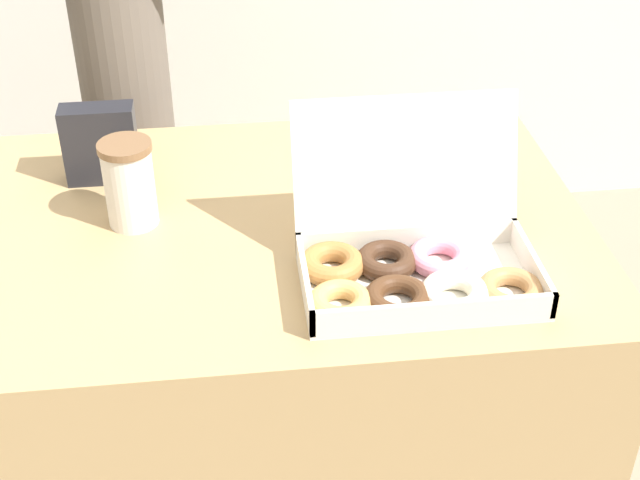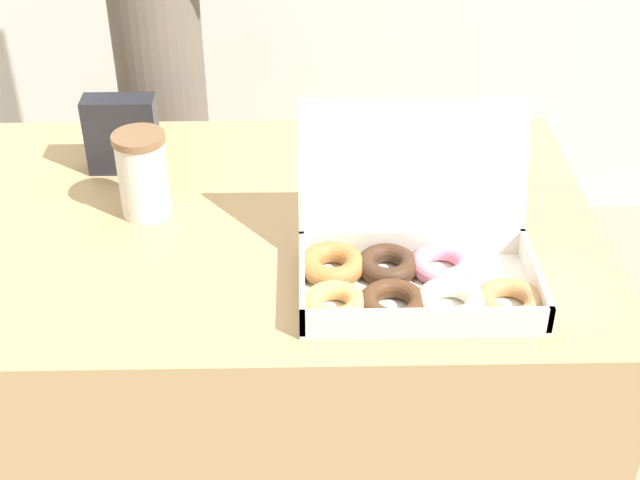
{
  "view_description": "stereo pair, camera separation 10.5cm",
  "coord_description": "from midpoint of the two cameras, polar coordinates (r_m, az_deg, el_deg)",
  "views": [
    {
      "loc": [
        -0.01,
        -1.22,
        1.51
      ],
      "look_at": [
        0.12,
        -0.16,
        0.78
      ],
      "focal_mm": 50.0,
      "sensor_mm": 36.0,
      "label": 1
    },
    {
      "loc": [
        0.09,
        -1.23,
        1.51
      ],
      "look_at": [
        0.12,
        -0.16,
        0.78
      ],
      "focal_mm": 50.0,
      "sensor_mm": 36.0,
      "label": 2
    }
  ],
  "objects": [
    {
      "name": "donut_box",
      "position": [
        1.3,
        3.54,
        -1.58
      ],
      "size": [
        0.38,
        0.29,
        0.23
      ],
      "color": "white",
      "rests_on": "table"
    },
    {
      "name": "coffee_cup",
      "position": [
        1.46,
        -14.14,
        3.48
      ],
      "size": [
        0.09,
        0.09,
        0.14
      ],
      "color": "silver",
      "rests_on": "table"
    },
    {
      "name": "napkin_holder",
      "position": [
        1.6,
        -15.73,
        5.89
      ],
      "size": [
        0.12,
        0.05,
        0.14
      ],
      "color": "#232328",
      "rests_on": "table"
    },
    {
      "name": "table",
      "position": [
        1.68,
        -6.45,
        -9.23
      ],
      "size": [
        1.15,
        0.72,
        0.71
      ],
      "color": "tan",
      "rests_on": "ground_plane"
    }
  ]
}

